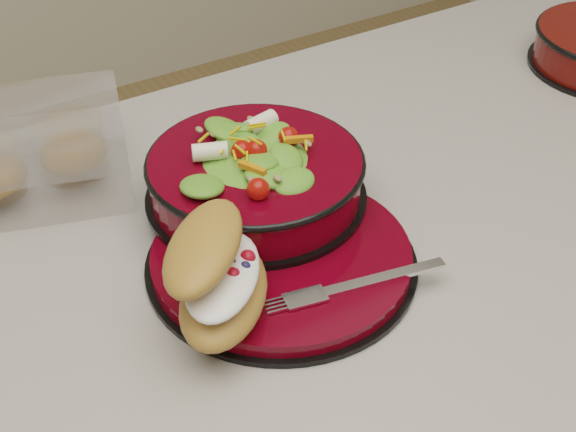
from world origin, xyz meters
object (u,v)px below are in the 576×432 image
dinner_plate (283,258)px  fork (360,284)px  pastry_box (31,153)px  salad_bowl (255,170)px  croissant (220,274)px

dinner_plate → fork: 0.09m
dinner_plate → pastry_box: pastry_box is taller
salad_bowl → croissant: 0.16m
croissant → pastry_box: croissant is taller
dinner_plate → croissant: bearing=-156.6°
dinner_plate → salad_bowl: bearing=76.6°
croissant → pastry_box: bearing=54.8°
dinner_plate → fork: size_ratio=1.67×
dinner_plate → fork: bearing=-66.5°
salad_bowl → fork: bearing=-85.1°
croissant → dinner_plate: bearing=-26.3°
salad_bowl → fork: 0.17m
dinner_plate → croissant: size_ratio=1.63×
fork → pastry_box: size_ratio=0.68×
fork → pastry_box: bearing=41.8°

